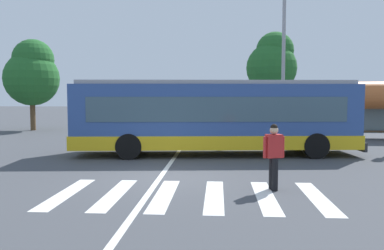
{
  "coord_description": "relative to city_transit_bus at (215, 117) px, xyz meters",
  "views": [
    {
      "loc": [
        1.62,
        -11.51,
        2.43
      ],
      "look_at": [
        0.59,
        3.86,
        1.3
      ],
      "focal_mm": 36.77,
      "sensor_mm": 36.0,
      "label": 1
    }
  ],
  "objects": [
    {
      "name": "ground_plane",
      "position": [
        -1.48,
        -4.77,
        -1.59
      ],
      "size": [
        160.0,
        160.0,
        0.0
      ],
      "primitive_type": "plane",
      "color": "#424449"
    },
    {
      "name": "city_transit_bus",
      "position": [
        0.0,
        0.0,
        0.0
      ],
      "size": [
        11.79,
        3.65,
        3.06
      ],
      "color": "black",
      "rests_on": "ground_plane"
    },
    {
      "name": "pedestrian_crossing_street",
      "position": [
        1.57,
        -6.11,
        -0.62
      ],
      "size": [
        0.56,
        0.36,
        1.72
      ],
      "color": "black",
      "rests_on": "ground_plane"
    },
    {
      "name": "parked_car_red",
      "position": [
        -4.89,
        10.01,
        -0.82
      ],
      "size": [
        2.17,
        4.63,
        1.35
      ],
      "color": "black",
      "rests_on": "ground_plane"
    },
    {
      "name": "parked_car_white",
      "position": [
        -2.31,
        9.82,
        -0.82
      ],
      "size": [
        2.21,
        4.64,
        1.35
      ],
      "color": "black",
      "rests_on": "ground_plane"
    },
    {
      "name": "parked_car_charcoal",
      "position": [
        0.34,
        9.51,
        -0.82
      ],
      "size": [
        2.14,
        4.62,
        1.35
      ],
      "color": "black",
      "rests_on": "ground_plane"
    },
    {
      "name": "parked_car_blue",
      "position": [
        3.25,
        9.72,
        -0.82
      ],
      "size": [
        2.03,
        4.58,
        1.35
      ],
      "color": "black",
      "rests_on": "ground_plane"
    },
    {
      "name": "twin_arm_street_lamp",
      "position": [
        3.78,
        6.31,
        4.39
      ],
      "size": [
        4.0,
        0.32,
        9.9
      ],
      "color": "#939399",
      "rests_on": "ground_plane"
    },
    {
      "name": "background_tree_left",
      "position": [
        -13.03,
        10.87,
        2.47
      ],
      "size": [
        3.82,
        3.82,
        6.45
      ],
      "color": "brown",
      "rests_on": "ground_plane"
    },
    {
      "name": "background_tree_right",
      "position": [
        4.27,
        14.46,
        3.38
      ],
      "size": [
        3.85,
        3.85,
        7.37
      ],
      "color": "brown",
      "rests_on": "ground_plane"
    },
    {
      "name": "crosswalk_painted_stripes",
      "position": [
        -0.57,
        -6.83,
        -1.58
      ],
      "size": [
        6.62,
        3.21,
        0.01
      ],
      "color": "silver",
      "rests_on": "ground_plane"
    },
    {
      "name": "lane_center_line",
      "position": [
        -1.6,
        -2.77,
        -1.58
      ],
      "size": [
        0.16,
        24.0,
        0.01
      ],
      "primitive_type": "cube",
      "color": "silver",
      "rests_on": "ground_plane"
    }
  ]
}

